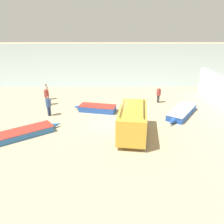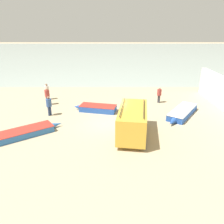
{
  "view_description": "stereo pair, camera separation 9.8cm",
  "coord_description": "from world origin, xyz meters",
  "px_view_note": "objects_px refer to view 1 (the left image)",
  "views": [
    {
      "loc": [
        0.02,
        -16.55,
        7.63
      ],
      "look_at": [
        0.13,
        0.28,
        1.0
      ],
      "focal_mm": 35.0,
      "sensor_mm": 36.0,
      "label": 1
    },
    {
      "loc": [
        0.11,
        -16.55,
        7.63
      ],
      "look_at": [
        0.13,
        0.28,
        1.0
      ],
      "focal_mm": 35.0,
      "sensor_mm": 36.0,
      "label": 2
    }
  ],
  "objects_px": {
    "fishing_rowboat_1": "(181,112)",
    "fisherman_1": "(159,93)",
    "fisherman_0": "(48,104)",
    "fishing_rowboat_0": "(26,132)",
    "fishing_rowboat_2": "(96,108)",
    "parked_van": "(132,121)",
    "fisherman_3": "(47,95)",
    "fisherman_2": "(46,90)"
  },
  "relations": [
    {
      "from": "fishing_rowboat_1",
      "to": "fisherman_1",
      "type": "relative_size",
      "value": 2.98
    },
    {
      "from": "fishing_rowboat_1",
      "to": "fisherman_1",
      "type": "height_order",
      "value": "fisherman_1"
    },
    {
      "from": "fisherman_0",
      "to": "fishing_rowboat_0",
      "type": "bearing_deg",
      "value": 119.42
    },
    {
      "from": "fishing_rowboat_2",
      "to": "fisherman_1",
      "type": "distance_m",
      "value": 6.97
    },
    {
      "from": "parked_van",
      "to": "fishing_rowboat_1",
      "type": "relative_size",
      "value": 0.98
    },
    {
      "from": "fisherman_1",
      "to": "fisherman_3",
      "type": "relative_size",
      "value": 0.93
    },
    {
      "from": "fishing_rowboat_1",
      "to": "fisherman_2",
      "type": "distance_m",
      "value": 14.38
    },
    {
      "from": "fishing_rowboat_2",
      "to": "fisherman_0",
      "type": "distance_m",
      "value": 4.42
    },
    {
      "from": "fishing_rowboat_1",
      "to": "fisherman_1",
      "type": "distance_m",
      "value": 3.95
    },
    {
      "from": "parked_van",
      "to": "fisherman_2",
      "type": "distance_m",
      "value": 12.25
    },
    {
      "from": "fisherman_0",
      "to": "fisherman_1",
      "type": "xyz_separation_m",
      "value": [
        10.68,
        3.59,
        -0.08
      ]
    },
    {
      "from": "parked_van",
      "to": "fishing_rowboat_0",
      "type": "xyz_separation_m",
      "value": [
        -7.95,
        0.06,
        -0.93
      ]
    },
    {
      "from": "fisherman_1",
      "to": "fisherman_3",
      "type": "height_order",
      "value": "fisherman_3"
    },
    {
      "from": "fishing_rowboat_0",
      "to": "fishing_rowboat_1",
      "type": "height_order",
      "value": "fishing_rowboat_1"
    },
    {
      "from": "fisherman_0",
      "to": "fisherman_1",
      "type": "height_order",
      "value": "fisherman_0"
    },
    {
      "from": "fishing_rowboat_2",
      "to": "fishing_rowboat_0",
      "type": "bearing_deg",
      "value": 58.05
    },
    {
      "from": "parked_van",
      "to": "fisherman_0",
      "type": "relative_size",
      "value": 2.73
    },
    {
      "from": "fisherman_0",
      "to": "parked_van",
      "type": "bearing_deg",
      "value": -168.5
    },
    {
      "from": "fisherman_3",
      "to": "fisherman_1",
      "type": "bearing_deg",
      "value": 72.89
    },
    {
      "from": "fishing_rowboat_1",
      "to": "fishing_rowboat_2",
      "type": "relative_size",
      "value": 1.18
    },
    {
      "from": "fishing_rowboat_2",
      "to": "fisherman_2",
      "type": "distance_m",
      "value": 6.77
    },
    {
      "from": "parked_van",
      "to": "fisherman_0",
      "type": "bearing_deg",
      "value": 69.19
    },
    {
      "from": "fishing_rowboat_1",
      "to": "fisherman_2",
      "type": "relative_size",
      "value": 2.81
    },
    {
      "from": "fisherman_0",
      "to": "fisherman_2",
      "type": "xyz_separation_m",
      "value": [
        -1.48,
        4.69,
        -0.01
      ]
    },
    {
      "from": "parked_van",
      "to": "fisherman_3",
      "type": "xyz_separation_m",
      "value": [
        -8.16,
        6.88,
        -0.09
      ]
    },
    {
      "from": "fishing_rowboat_2",
      "to": "fisherman_2",
      "type": "bearing_deg",
      "value": -19.42
    },
    {
      "from": "fishing_rowboat_2",
      "to": "fisherman_3",
      "type": "relative_size",
      "value": 2.34
    },
    {
      "from": "fishing_rowboat_0",
      "to": "fishing_rowboat_2",
      "type": "distance_m",
      "value": 7.05
    },
    {
      "from": "fishing_rowboat_1",
      "to": "fishing_rowboat_2",
      "type": "bearing_deg",
      "value": -63.6
    },
    {
      "from": "fisherman_3",
      "to": "fisherman_0",
      "type": "bearing_deg",
      "value": -2.11
    },
    {
      "from": "parked_van",
      "to": "fishing_rowboat_2",
      "type": "relative_size",
      "value": 1.17
    },
    {
      "from": "parked_van",
      "to": "fisherman_0",
      "type": "distance_m",
      "value": 8.21
    },
    {
      "from": "fisherman_0",
      "to": "fisherman_1",
      "type": "bearing_deg",
      "value": -121.07
    },
    {
      "from": "fisherman_0",
      "to": "fisherman_3",
      "type": "height_order",
      "value": "fisherman_3"
    },
    {
      "from": "parked_van",
      "to": "fisherman_1",
      "type": "relative_size",
      "value": 2.94
    },
    {
      "from": "fisherman_2",
      "to": "fishing_rowboat_0",
      "type": "bearing_deg",
      "value": -8.37
    },
    {
      "from": "fishing_rowboat_1",
      "to": "fisherman_0",
      "type": "bearing_deg",
      "value": -55.5
    },
    {
      "from": "fishing_rowboat_2",
      "to": "fisherman_3",
      "type": "distance_m",
      "value": 5.54
    },
    {
      "from": "fishing_rowboat_2",
      "to": "fisherman_1",
      "type": "bearing_deg",
      "value": -146.27
    },
    {
      "from": "fisherman_3",
      "to": "fishing_rowboat_1",
      "type": "bearing_deg",
      "value": 56.85
    },
    {
      "from": "parked_van",
      "to": "fisherman_2",
      "type": "height_order",
      "value": "parked_van"
    },
    {
      "from": "fishing_rowboat_1",
      "to": "fisherman_1",
      "type": "bearing_deg",
      "value": -124.17
    }
  ]
}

